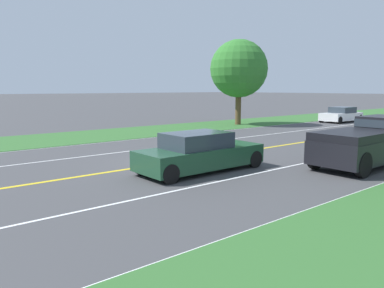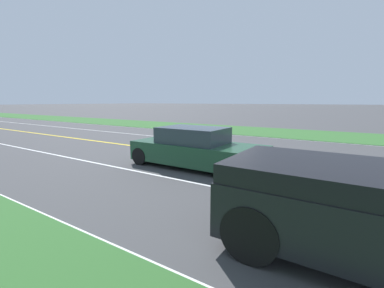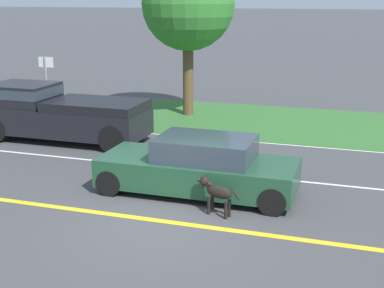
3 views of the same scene
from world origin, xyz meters
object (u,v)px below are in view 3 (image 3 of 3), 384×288
Objects in this scene: ego_car at (200,167)px; dog at (216,192)px; street_sign at (47,79)px; roadside_tree_right_near at (188,4)px; pickup_truck at (59,112)px.

ego_car reaches higher than dog.
ego_car is 1.97× the size of street_sign.
roadside_tree_right_near is (8.38, 3.06, 3.70)m from ego_car.
street_sign is at bearing 68.38° from dog.
street_sign is at bearing 52.50° from ego_car.
ego_car is 1.42m from dog.
pickup_truck is 0.88× the size of roadside_tree_right_near.
roadside_tree_right_near reaches higher than street_sign.
pickup_truck is 6.71m from roadside_tree_right_near.
street_sign is (2.98, 2.33, 0.59)m from pickup_truck.
dog is at bearing -148.09° from ego_car.
pickup_truck is (4.57, 6.69, 0.40)m from dog.
roadside_tree_right_near is (9.58, 3.81, 3.81)m from dog.
pickup_truck is at bearing 60.45° from ego_car.
ego_car is at bearing -159.92° from roadside_tree_right_near.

